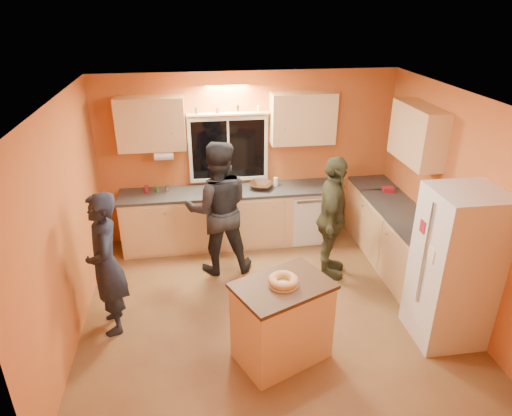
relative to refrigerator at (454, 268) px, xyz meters
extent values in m
plane|color=brown|center=(-1.89, 0.80, -0.90)|extent=(4.50, 4.50, 0.00)
cube|color=#D16835|center=(-1.89, 2.80, 0.40)|extent=(4.50, 0.04, 2.60)
cube|color=#D16835|center=(-1.89, -1.20, 0.40)|extent=(4.50, 0.04, 2.60)
cube|color=#D16835|center=(-4.14, 0.80, 0.40)|extent=(0.04, 4.00, 2.60)
cube|color=#D16835|center=(0.36, 0.80, 0.40)|extent=(0.04, 4.00, 2.60)
cube|color=white|center=(-1.89, 0.80, 1.70)|extent=(4.50, 4.00, 0.02)
cube|color=black|center=(-2.19, 2.79, 0.55)|extent=(1.10, 0.02, 0.90)
cube|color=white|center=(-2.19, 2.77, 0.55)|extent=(1.20, 0.04, 1.00)
cube|color=#DDAF74|center=(-3.29, 2.64, 1.02)|extent=(0.95, 0.33, 0.75)
cube|color=#DDAF74|center=(-1.09, 2.64, 1.02)|extent=(0.95, 0.33, 0.75)
cube|color=#DDAF74|center=(0.19, 1.60, 1.02)|extent=(0.33, 1.00, 0.75)
cylinder|color=silver|center=(-3.14, 2.52, 0.58)|extent=(0.27, 0.12, 0.12)
cube|color=#DDAF74|center=(-2.24, 2.50, -0.47)|extent=(3.20, 0.60, 0.86)
cube|color=#282B2D|center=(-2.24, 2.50, -0.02)|extent=(3.24, 0.62, 0.04)
cube|color=#DDAF74|center=(0.06, 2.50, -0.47)|extent=(0.60, 0.60, 0.86)
cube|color=#282B2D|center=(0.06, 2.50, -0.02)|extent=(0.62, 0.62, 0.04)
cube|color=#DDAF74|center=(0.06, 1.30, -0.47)|extent=(0.60, 1.80, 0.86)
cube|color=#282B2D|center=(0.06, 1.30, -0.02)|extent=(0.62, 1.84, 0.04)
cube|color=silver|center=(0.00, 0.00, 0.00)|extent=(0.72, 0.70, 1.80)
cube|color=#DDAF74|center=(-1.91, -0.08, -0.45)|extent=(1.09, 0.94, 0.90)
cube|color=black|center=(-1.91, -0.08, 0.01)|extent=(1.14, 0.99, 0.04)
torus|color=tan|center=(-1.91, -0.08, 0.07)|extent=(0.31, 0.31, 0.09)
imported|color=black|center=(-3.76, 0.68, -0.05)|extent=(0.52, 0.69, 1.71)
imported|color=black|center=(-2.43, 1.77, 0.04)|extent=(0.93, 0.73, 1.89)
imported|color=#323521|center=(-0.94, 1.42, -0.04)|extent=(0.74, 1.10, 1.73)
imported|color=black|center=(-1.73, 2.51, 0.04)|extent=(0.46, 0.46, 0.09)
cylinder|color=#EEE7C7|center=(-2.44, 2.47, 0.09)|extent=(0.14, 0.14, 0.17)
imported|color=gray|center=(0.09, 0.50, 0.15)|extent=(0.29, 0.26, 0.30)
cube|color=maroon|center=(0.14, 2.10, 0.04)|extent=(0.18, 0.15, 0.07)
camera|label=1|loc=(-2.73, -3.83, 2.67)|focal=32.00mm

